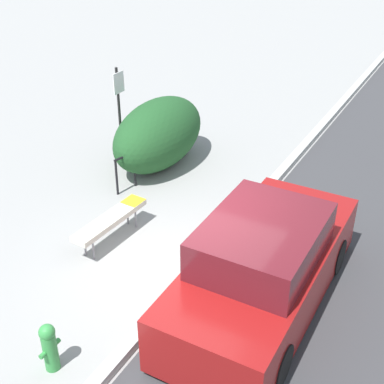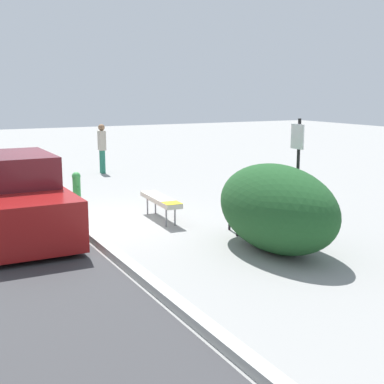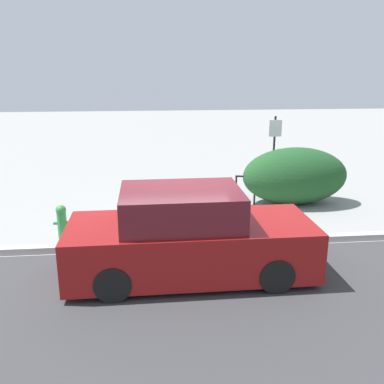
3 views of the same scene
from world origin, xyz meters
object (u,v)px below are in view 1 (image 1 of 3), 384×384
Objects in this scene: bench at (111,220)px; parked_car_near at (263,268)px; bike_rack at (125,169)px; fire_hydrant at (49,346)px; sign_post at (119,108)px.

parked_car_near is (-0.24, -3.05, 0.25)m from bench.
fire_hydrant is (-4.47, -1.93, -0.09)m from bike_rack.
sign_post is at bearing 35.29° from bench.
fire_hydrant is (-2.81, -1.09, -0.04)m from bench.
parked_car_near is at bearing -116.01° from bike_rack.
sign_post is at bearing 38.93° from bike_rack.
sign_post reaches higher than parked_car_near.
bike_rack is 1.53m from sign_post.
sign_post reaches higher than fire_hydrant.
sign_post is 5.53m from parked_car_near.
bike_rack is 0.19× the size of parked_car_near.
bench is 0.40× the size of parked_car_near.
parked_car_near is (-1.90, -3.89, 0.20)m from bike_rack.
bench is at bearing -148.23° from sign_post.
parked_car_near is at bearing -121.53° from sign_post.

